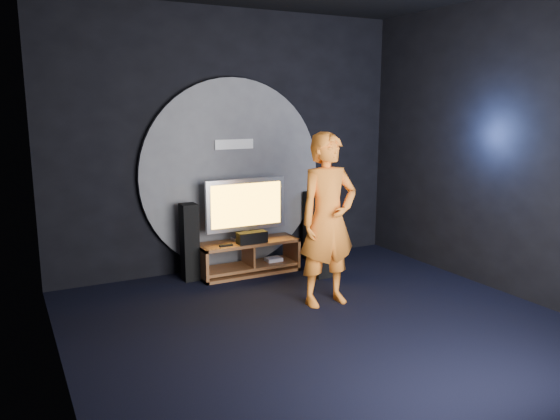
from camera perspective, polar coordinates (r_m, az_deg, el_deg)
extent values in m
plane|color=black|center=(5.73, 4.94, -12.19)|extent=(5.00, 5.00, 0.00)
cube|color=black|center=(7.51, -5.15, 7.14)|extent=(5.00, 0.04, 3.50)
cube|color=black|center=(4.47, -22.89, 3.68)|extent=(0.04, 5.00, 3.50)
cube|color=black|center=(6.96, 22.97, 6.01)|extent=(0.04, 5.00, 3.50)
cylinder|color=#515156|center=(7.50, -4.93, 3.69)|extent=(2.60, 0.08, 2.60)
cube|color=white|center=(7.41, -4.82, 6.86)|extent=(0.55, 0.03, 0.13)
cube|color=brown|center=(7.33, -3.34, -3.40)|extent=(1.36, 0.45, 0.04)
cube|color=brown|center=(7.42, -3.31, -5.87)|extent=(1.32, 0.42, 0.04)
cube|color=brown|center=(7.15, -8.19, -5.57)|extent=(0.04, 0.45, 0.45)
cube|color=brown|center=(7.66, 1.21, -4.32)|extent=(0.04, 0.45, 0.45)
cube|color=brown|center=(7.37, -3.32, -4.64)|extent=(0.03, 0.40, 0.29)
cube|color=brown|center=(7.44, -3.30, -6.46)|extent=(1.36, 0.45, 0.04)
cube|color=white|center=(7.56, -0.67, -5.17)|extent=(0.22, 0.16, 0.05)
cube|color=#B8B9C0|center=(7.38, -3.56, -2.98)|extent=(0.36, 0.22, 0.04)
cylinder|color=#B8B9C0|center=(7.36, -3.57, -2.45)|extent=(0.07, 0.07, 0.10)
cube|color=#B8B9C0|center=(7.28, -3.61, 0.58)|extent=(1.12, 0.06, 0.69)
cube|color=#FFAA23|center=(7.25, -3.50, 0.54)|extent=(1.00, 0.01, 0.57)
cube|color=black|center=(7.19, -2.95, -2.89)|extent=(0.40, 0.15, 0.15)
cube|color=black|center=(7.07, -5.66, -3.71)|extent=(0.18, 0.05, 0.02)
cube|color=black|center=(7.14, -9.43, -3.33)|extent=(0.20, 0.22, 1.00)
cube|color=black|center=(7.96, 3.42, -1.69)|extent=(0.20, 0.22, 1.00)
cube|color=black|center=(7.33, 4.50, -5.49)|extent=(0.32, 0.32, 0.35)
imported|color=orange|center=(6.13, 5.03, -1.04)|extent=(0.71, 0.47, 1.96)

